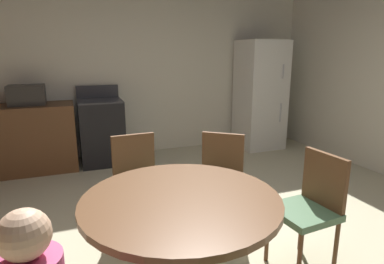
% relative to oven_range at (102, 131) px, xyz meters
% --- Properties ---
extents(wall_back, '(5.98, 0.12, 2.70)m').
position_rel_oven_range_xyz_m(wall_back, '(0.57, 0.40, 0.88)').
color(wall_back, silver).
rests_on(wall_back, ground).
extents(kitchen_counter, '(1.78, 0.60, 0.90)m').
position_rel_oven_range_xyz_m(kitchen_counter, '(-1.24, -0.00, -0.02)').
color(kitchen_counter, brown).
rests_on(kitchen_counter, ground).
extents(oven_range, '(0.60, 0.60, 1.10)m').
position_rel_oven_range_xyz_m(oven_range, '(0.00, 0.00, 0.00)').
color(oven_range, black).
rests_on(oven_range, ground).
extents(refrigerator, '(0.68, 0.68, 1.76)m').
position_rel_oven_range_xyz_m(refrigerator, '(2.57, -0.05, 0.41)').
color(refrigerator, white).
rests_on(refrigerator, ground).
extents(microwave, '(0.44, 0.32, 0.26)m').
position_rel_oven_range_xyz_m(microwave, '(-0.91, -0.00, 0.56)').
color(microwave, '#2D2B28').
rests_on(microwave, kitchen_counter).
extents(dining_table, '(1.15, 1.15, 0.76)m').
position_rel_oven_range_xyz_m(dining_table, '(0.17, -3.06, 0.13)').
color(dining_table, brown).
rests_on(dining_table, ground).
extents(chair_northeast, '(0.56, 0.56, 0.87)m').
position_rel_oven_range_xyz_m(chair_northeast, '(0.80, -2.26, 0.03)').
color(chair_northeast, brown).
rests_on(chair_northeast, ground).
extents(chair_north, '(0.42, 0.42, 0.87)m').
position_rel_oven_range_xyz_m(chair_north, '(0.11, -2.04, 0.03)').
color(chair_north, brown).
rests_on(chair_north, ground).
extents(chair_east, '(0.43, 0.43, 0.87)m').
position_rel_oven_range_xyz_m(chair_east, '(1.19, -2.98, 0.03)').
color(chair_east, brown).
rests_on(chair_east, ground).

